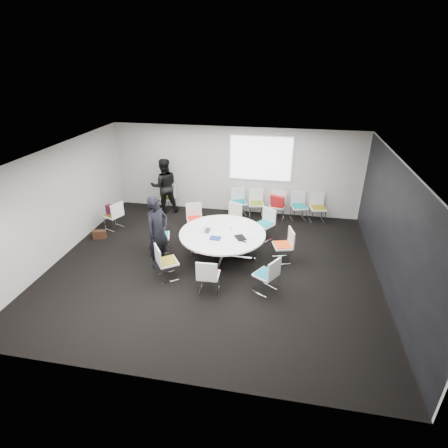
% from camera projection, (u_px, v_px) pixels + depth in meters
% --- Properties ---
extents(room_shell, '(8.08, 7.08, 2.88)m').
position_uv_depth(room_shell, '(216.00, 216.00, 8.16)').
color(room_shell, black).
rests_on(room_shell, ground).
extents(conference_table, '(2.18, 2.18, 0.73)m').
position_uv_depth(conference_table, '(222.00, 239.00, 8.92)').
color(conference_table, silver).
rests_on(conference_table, ground).
extents(projection_screen, '(1.90, 0.03, 1.35)m').
position_uv_depth(projection_screen, '(261.00, 159.00, 10.90)').
color(projection_screen, white).
rests_on(projection_screen, room_shell).
extents(chair_ring_a, '(0.56, 0.57, 0.88)m').
position_uv_depth(chair_ring_a, '(283.00, 251.00, 8.89)').
color(chair_ring_a, silver).
rests_on(chair_ring_a, ground).
extents(chair_ring_b, '(0.63, 0.63, 0.88)m').
position_uv_depth(chair_ring_b, '(264.00, 230.00, 9.98)').
color(chair_ring_b, silver).
rests_on(chair_ring_b, ground).
extents(chair_ring_c, '(0.60, 0.60, 0.88)m').
position_uv_depth(chair_ring_c, '(232.00, 224.00, 10.33)').
color(chair_ring_c, silver).
rests_on(chair_ring_c, ground).
extents(chair_ring_d, '(0.59, 0.58, 0.88)m').
position_uv_depth(chair_ring_d, '(195.00, 224.00, 10.29)').
color(chair_ring_d, silver).
rests_on(chair_ring_d, ground).
extents(chair_ring_e, '(0.57, 0.57, 0.88)m').
position_uv_depth(chair_ring_e, '(161.00, 241.00, 9.36)').
color(chair_ring_e, silver).
rests_on(chair_ring_e, ground).
extents(chair_ring_f, '(0.63, 0.63, 0.88)m').
position_uv_depth(chair_ring_f, '(167.00, 268.00, 8.21)').
color(chair_ring_f, silver).
rests_on(chair_ring_f, ground).
extents(chair_ring_g, '(0.48, 0.46, 0.88)m').
position_uv_depth(chair_ring_g, '(209.00, 282.00, 7.72)').
color(chair_ring_g, silver).
rests_on(chair_ring_g, ground).
extents(chair_ring_h, '(0.62, 0.63, 0.88)m').
position_uv_depth(chair_ring_h, '(266.00, 281.00, 7.74)').
color(chair_ring_h, silver).
rests_on(chair_ring_h, ground).
extents(chair_back_a, '(0.60, 0.59, 0.88)m').
position_uv_depth(chair_back_a, '(239.00, 207.00, 11.43)').
color(chair_back_a, silver).
rests_on(chair_back_a, ground).
extents(chair_back_b, '(0.53, 0.52, 0.88)m').
position_uv_depth(chair_back_b, '(256.00, 208.00, 11.34)').
color(chair_back_b, silver).
rests_on(chair_back_b, ground).
extents(chair_back_c, '(0.50, 0.49, 0.88)m').
position_uv_depth(chair_back_c, '(277.00, 211.00, 11.19)').
color(chair_back_c, silver).
rests_on(chair_back_c, ground).
extents(chair_back_d, '(0.56, 0.55, 0.88)m').
position_uv_depth(chair_back_d, '(298.00, 212.00, 11.12)').
color(chair_back_d, silver).
rests_on(chair_back_d, ground).
extents(chair_back_e, '(0.54, 0.53, 0.88)m').
position_uv_depth(chair_back_e, '(317.00, 213.00, 11.02)').
color(chair_back_e, silver).
rests_on(chair_back_e, ground).
extents(chair_spare_left, '(0.59, 0.60, 0.88)m').
position_uv_depth(chair_spare_left, '(115.00, 220.00, 10.53)').
color(chair_spare_left, silver).
rests_on(chair_spare_left, ground).
extents(chair_person_back, '(0.57, 0.56, 0.88)m').
position_uv_depth(chair_person_back, '(167.00, 202.00, 11.83)').
color(chair_person_back, silver).
rests_on(chair_person_back, ground).
extents(person_main, '(0.67, 0.79, 1.84)m').
position_uv_depth(person_main, '(158.00, 232.00, 8.45)').
color(person_main, black).
rests_on(person_main, ground).
extents(person_back, '(1.09, 0.98, 1.82)m').
position_uv_depth(person_back, '(164.00, 186.00, 11.41)').
color(person_back, black).
rests_on(person_back, ground).
extents(laptop, '(0.20, 0.30, 0.02)m').
position_uv_depth(laptop, '(209.00, 230.00, 8.92)').
color(laptop, '#333338').
rests_on(laptop, conference_table).
extents(laptop_lid, '(0.07, 0.30, 0.22)m').
position_uv_depth(laptop_lid, '(203.00, 227.00, 8.84)').
color(laptop_lid, silver).
rests_on(laptop_lid, conference_table).
extents(notebook_black, '(0.34, 0.37, 0.02)m').
position_uv_depth(notebook_black, '(240.00, 238.00, 8.58)').
color(notebook_black, black).
rests_on(notebook_black, conference_table).
extents(tablet_folio, '(0.28, 0.23, 0.03)m').
position_uv_depth(tablet_folio, '(215.00, 238.00, 8.55)').
color(tablet_folio, navy).
rests_on(tablet_folio, conference_table).
extents(papers_right, '(0.35, 0.30, 0.00)m').
position_uv_depth(papers_right, '(249.00, 229.00, 9.00)').
color(papers_right, white).
rests_on(papers_right, conference_table).
extents(papers_front, '(0.32, 0.24, 0.00)m').
position_uv_depth(papers_front, '(253.00, 236.00, 8.68)').
color(papers_front, white).
rests_on(papers_front, conference_table).
extents(cup, '(0.08, 0.08, 0.09)m').
position_uv_depth(cup, '(231.00, 228.00, 8.95)').
color(cup, white).
rests_on(cup, conference_table).
extents(phone, '(0.16, 0.12, 0.01)m').
position_uv_depth(phone, '(244.00, 242.00, 8.41)').
color(phone, black).
rests_on(phone, conference_table).
extents(maroon_bag, '(0.42, 0.21, 0.28)m').
position_uv_depth(maroon_bag, '(113.00, 210.00, 10.39)').
color(maroon_bag, '#411123').
rests_on(maroon_bag, chair_spare_left).
extents(brown_bag, '(0.39, 0.26, 0.24)m').
position_uv_depth(brown_bag, '(100.00, 234.00, 10.05)').
color(brown_bag, '#341D10').
rests_on(brown_bag, ground).
extents(red_jacket, '(0.47, 0.30, 0.36)m').
position_uv_depth(red_jacket, '(277.00, 201.00, 10.80)').
color(red_jacket, '#AC1519').
rests_on(red_jacket, chair_back_c).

